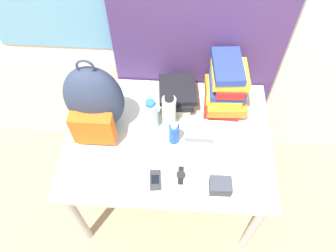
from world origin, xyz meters
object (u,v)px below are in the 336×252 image
sunscreen_bottle (174,133)px  cell_phone (155,180)px  sunglasses_case (198,137)px  sports_bottle (169,111)px  camera_pouch (220,186)px  water_bottle (151,115)px  book_stack_center (226,86)px  backpack (94,102)px  wristwatch (181,175)px  book_stack_left (178,94)px

sunscreen_bottle → cell_phone: (-0.08, -0.24, -0.06)m
sunglasses_case → sports_bottle: bearing=151.0°
sunglasses_case → camera_pouch: size_ratio=1.43×
water_bottle → cell_phone: size_ratio=1.90×
book_stack_center → camera_pouch: size_ratio=2.89×
backpack → book_stack_center: bearing=16.6°
water_bottle → wristwatch: water_bottle is taller
sunscreen_bottle → sunglasses_case: 0.14m
book_stack_center → sunscreen_bottle: book_stack_center is taller
backpack → sports_bottle: (0.38, 0.04, -0.09)m
book_stack_left → sports_bottle: (-0.04, -0.17, 0.05)m
book_stack_center → wristwatch: (-0.23, -0.49, -0.14)m
book_stack_center → sunglasses_case: book_stack_center is taller
cell_phone → sunglasses_case: sunglasses_case is taller
cell_phone → camera_pouch: bearing=-4.2°
book_stack_left → sports_bottle: sports_bottle is taller
backpack → water_bottle: (0.28, 0.01, -0.10)m
book_stack_left → cell_phone: bearing=-99.5°
cell_phone → book_stack_center: bearing=56.1°
book_stack_left → sports_bottle: size_ratio=1.09×
cell_phone → sunglasses_case: (0.21, 0.26, 0.01)m
camera_pouch → wristwatch: size_ratio=1.06×
backpack → camera_pouch: (0.65, -0.34, -0.17)m
backpack → wristwatch: 0.57m
sunscreen_bottle → wristwatch: size_ratio=1.52×
backpack → sports_bottle: 0.39m
book_stack_center → camera_pouch: book_stack_center is taller
backpack → sunglasses_case: 0.58m
water_bottle → camera_pouch: bearing=-44.2°
book_stack_center → water_bottle: 0.44m
backpack → book_stack_left: 0.49m
camera_pouch → wristwatch: bearing=162.8°
cell_phone → water_bottle: bearing=98.0°
book_stack_center → cell_phone: bearing=-123.9°
camera_pouch → wristwatch: (-0.19, 0.06, -0.03)m
camera_pouch → wristwatch: camera_pouch is taller
sports_bottle → wristwatch: size_ratio=2.30×
sports_bottle → wristwatch: sports_bottle is taller
book_stack_center → sports_bottle: (-0.30, -0.17, -0.03)m
sunglasses_case → backpack: bearing=174.2°
book_stack_left → water_bottle: size_ratio=1.18×
cell_phone → wristwatch: cell_phone is taller
sunscreen_bottle → sunglasses_case: sunscreen_bottle is taller
backpack → camera_pouch: bearing=-27.9°
sports_bottle → wristwatch: (0.08, -0.32, -0.10)m
book_stack_center → camera_pouch: 0.56m
cell_phone → wristwatch: size_ratio=1.11×
sunscreen_bottle → book_stack_left: bearing=88.6°
backpack → sports_bottle: size_ratio=2.08×
book_stack_left → cell_phone: 0.53m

